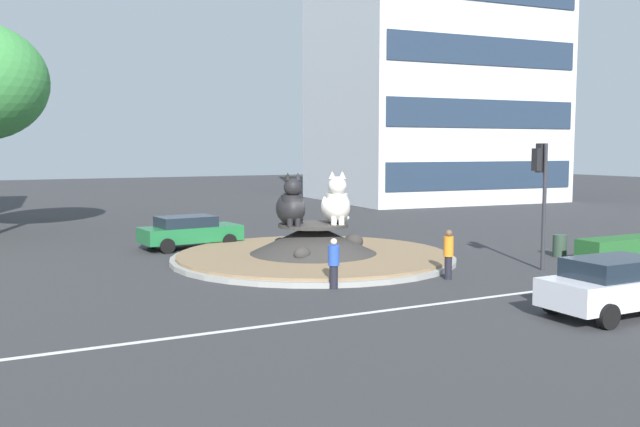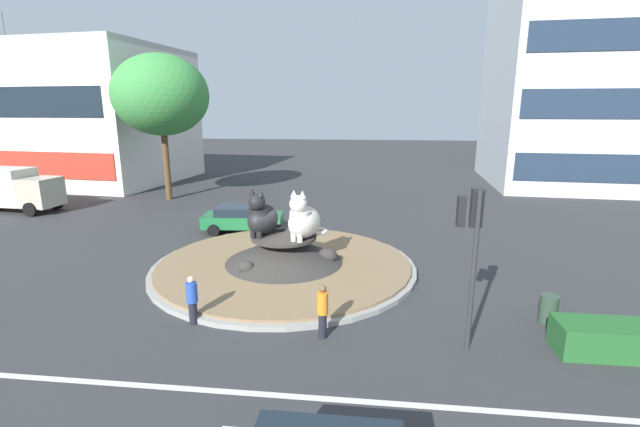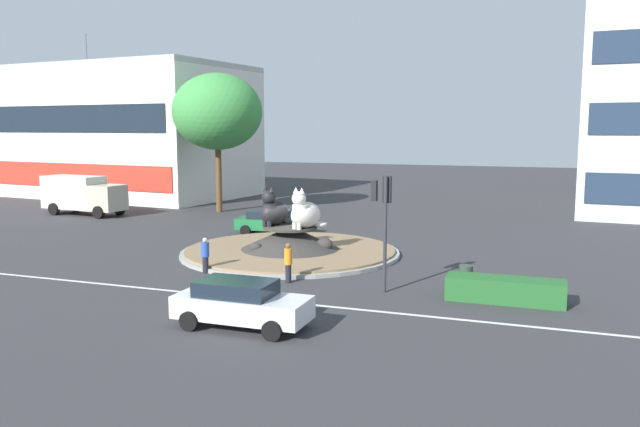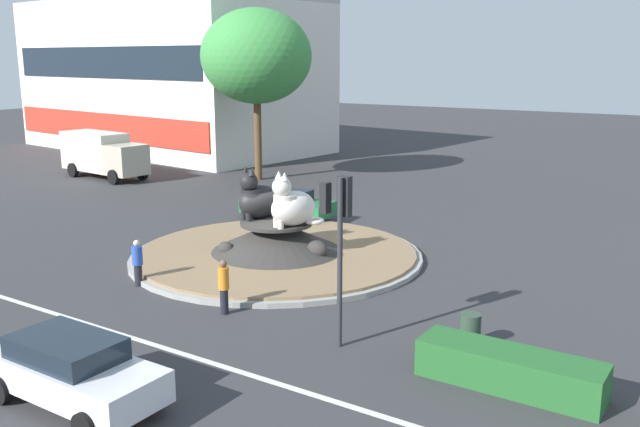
# 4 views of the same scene
# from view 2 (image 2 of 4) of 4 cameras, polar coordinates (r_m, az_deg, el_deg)

# --- Properties ---
(ground_plane) EXTENTS (160.00, 160.00, 0.00)m
(ground_plane) POSITION_cam_2_polar(r_m,az_deg,el_deg) (18.91, -4.68, -7.10)
(ground_plane) COLOR #333335
(lane_centreline) EXTENTS (112.00, 0.20, 0.01)m
(lane_centreline) POSITION_cam_2_polar(r_m,az_deg,el_deg) (11.65, -13.21, -21.70)
(lane_centreline) COLOR silver
(lane_centreline) RESTS_ON ground
(roundabout_island) EXTENTS (11.16, 11.16, 1.44)m
(roundabout_island) POSITION_cam_2_polar(r_m,az_deg,el_deg) (18.75, -4.69, -5.71)
(roundabout_island) COLOR gray
(roundabout_island) RESTS_ON ground
(cat_statue_black) EXTENTS (1.73, 2.14, 2.05)m
(cat_statue_black) POSITION_cam_2_polar(r_m,az_deg,el_deg) (18.49, -7.62, -0.54)
(cat_statue_black) COLOR black
(cat_statue_black) RESTS_ON roundabout_island
(cat_statue_white) EXTENTS (1.84, 2.09, 2.08)m
(cat_statue_white) POSITION_cam_2_polar(r_m,az_deg,el_deg) (17.86, -2.18, -0.90)
(cat_statue_white) COLOR silver
(cat_statue_white) RESTS_ON roundabout_island
(traffic_light_mast) EXTENTS (0.71, 0.53, 4.58)m
(traffic_light_mast) POSITION_cam_2_polar(r_m,az_deg,el_deg) (12.44, 19.35, -2.57)
(traffic_light_mast) COLOR #2D2D33
(traffic_light_mast) RESTS_ON ground
(shophouse_block) EXTENTS (26.39, 16.04, 15.63)m
(shophouse_block) POSITION_cam_2_polar(r_m,az_deg,el_deg) (49.65, -32.20, 10.80)
(shophouse_block) COLOR silver
(shophouse_block) RESTS_ON ground
(office_tower) EXTENTS (18.97, 15.94, 28.07)m
(office_tower) POSITION_cam_2_polar(r_m,az_deg,el_deg) (46.70, 34.19, 20.45)
(office_tower) COLOR silver
(office_tower) RESTS_ON ground
(clipped_hedge_strip) EXTENTS (4.29, 1.20, 0.90)m
(clipped_hedge_strip) POSITION_cam_2_polar(r_m,az_deg,el_deg) (15.23, 36.16, -13.29)
(clipped_hedge_strip) COLOR #235B28
(clipped_hedge_strip) RESTS_ON ground
(broadleaf_tree_behind_island) EXTENTS (6.77, 6.77, 10.50)m
(broadleaf_tree_behind_island) POSITION_cam_2_polar(r_m,az_deg,el_deg) (34.25, -20.13, 14.35)
(broadleaf_tree_behind_island) COLOR brown
(broadleaf_tree_behind_island) RESTS_ON ground
(pedestrian_orange_shirt) EXTENTS (0.33, 0.33, 1.69)m
(pedestrian_orange_shirt) POSITION_cam_2_polar(r_m,az_deg,el_deg) (13.11, 0.35, -12.52)
(pedestrian_orange_shirt) COLOR black
(pedestrian_orange_shirt) RESTS_ON ground
(pedestrian_blue_shirt) EXTENTS (0.36, 0.36, 1.60)m
(pedestrian_blue_shirt) POSITION_cam_2_polar(r_m,az_deg,el_deg) (14.49, -16.40, -10.70)
(pedestrian_blue_shirt) COLOR black
(pedestrian_blue_shirt) RESTS_ON ground
(sedan_on_far_lane) EXTENTS (4.47, 2.38, 1.44)m
(sedan_on_far_lane) POSITION_cam_2_polar(r_m,az_deg,el_deg) (24.45, -10.17, -0.59)
(sedan_on_far_lane) COLOR #1E6B38
(sedan_on_far_lane) RESTS_ON ground
(delivery_box_truck) EXTENTS (6.76, 2.89, 2.86)m
(delivery_box_truck) POSITION_cam_2_polar(r_m,az_deg,el_deg) (35.43, -35.63, 2.73)
(delivery_box_truck) COLOR #B7AD99
(delivery_box_truck) RESTS_ON ground
(litter_bin) EXTENTS (0.56, 0.56, 0.90)m
(litter_bin) POSITION_cam_2_polar(r_m,az_deg,el_deg) (15.96, 27.76, -10.99)
(litter_bin) COLOR #2D4233
(litter_bin) RESTS_ON ground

